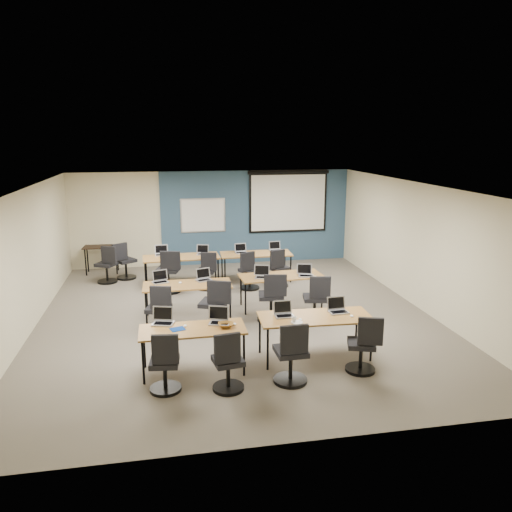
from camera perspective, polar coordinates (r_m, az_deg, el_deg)
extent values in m
cube|color=#6B6354|center=(10.50, -2.26, -6.89)|extent=(8.00, 9.00, 0.02)
cube|color=white|center=(9.89, -2.41, 7.93)|extent=(8.00, 9.00, 0.02)
cube|color=beige|center=(14.49, -4.90, 4.33)|extent=(8.00, 0.04, 2.70)
cube|color=beige|center=(5.90, 4.07, -9.66)|extent=(8.00, 0.04, 2.70)
cube|color=beige|center=(10.34, -24.83, -0.67)|extent=(0.04, 9.00, 2.70)
cube|color=beige|center=(11.37, 18.04, 1.13)|extent=(0.04, 9.00, 2.70)
cube|color=#3D5977|center=(14.64, -0.01, 4.47)|extent=(5.50, 0.04, 2.70)
cube|color=silver|center=(14.38, -6.08, 4.63)|extent=(1.28, 0.02, 0.98)
cube|color=white|center=(14.37, -6.07, 4.63)|extent=(1.20, 0.02, 0.90)
cube|color=black|center=(14.72, 3.70, 6.26)|extent=(2.32, 0.03, 1.82)
cube|color=white|center=(14.71, 3.71, 6.10)|extent=(2.20, 0.02, 1.62)
cylinder|color=black|center=(14.62, 3.76, 9.52)|extent=(2.40, 0.10, 0.10)
cube|color=brown|center=(7.96, -7.26, -8.33)|extent=(1.66, 0.69, 0.03)
cylinder|color=black|center=(7.85, -12.78, -11.82)|extent=(0.04, 0.04, 0.70)
cylinder|color=black|center=(7.92, -1.38, -11.23)|extent=(0.04, 0.04, 0.70)
cylinder|color=black|center=(8.37, -12.65, -10.16)|extent=(0.04, 0.04, 0.70)
cylinder|color=black|center=(8.44, -2.01, -9.62)|extent=(0.04, 0.04, 0.70)
cube|color=olive|center=(8.47, 6.78, -6.96)|extent=(1.88, 0.78, 0.03)
cylinder|color=black|center=(8.10, 1.35, -10.64)|extent=(0.04, 0.04, 0.70)
cylinder|color=black|center=(8.61, 13.06, -9.49)|extent=(0.04, 0.04, 0.70)
cylinder|color=black|center=(8.70, 0.44, -8.88)|extent=(0.04, 0.04, 0.70)
cylinder|color=black|center=(9.17, 11.41, -7.93)|extent=(0.04, 0.04, 0.70)
cube|color=olive|center=(10.26, -7.84, -3.29)|extent=(1.79, 0.74, 0.03)
cylinder|color=black|center=(10.08, -12.44, -5.99)|extent=(0.04, 0.04, 0.70)
cylinder|color=black|center=(10.15, -2.96, -5.55)|extent=(0.04, 0.04, 0.70)
cylinder|color=black|center=(10.67, -12.35, -4.88)|extent=(0.04, 0.04, 0.70)
cylinder|color=black|center=(10.73, -3.41, -4.47)|extent=(0.04, 0.04, 0.70)
cube|color=brown|center=(10.82, 2.89, -2.29)|extent=(1.79, 0.75, 0.03)
cylinder|color=black|center=(10.48, -1.20, -4.91)|extent=(0.04, 0.04, 0.70)
cylinder|color=black|center=(10.86, 7.56, -4.35)|extent=(0.04, 0.04, 0.70)
cylinder|color=black|center=(11.06, -1.74, -3.89)|extent=(0.04, 0.04, 0.70)
cylinder|color=black|center=(11.43, 6.60, -3.40)|extent=(0.04, 0.04, 0.70)
cube|color=#A67549|center=(12.60, -8.54, -0.13)|extent=(1.89, 0.79, 0.03)
cylinder|color=black|center=(12.38, -12.51, -2.31)|extent=(0.04, 0.04, 0.70)
cylinder|color=black|center=(12.43, -4.34, -1.95)|extent=(0.04, 0.04, 0.70)
cylinder|color=black|center=(13.02, -12.43, -1.52)|extent=(0.04, 0.04, 0.70)
cylinder|color=black|center=(13.07, -4.66, -1.18)|extent=(0.04, 0.04, 0.70)
cube|color=brown|center=(12.81, 0.00, 0.25)|extent=(1.81, 0.75, 0.03)
cylinder|color=black|center=(12.47, -3.56, -1.88)|extent=(0.04, 0.04, 0.70)
cylinder|color=black|center=(12.78, 3.99, -1.51)|extent=(0.04, 0.04, 0.70)
cylinder|color=black|center=(13.08, -3.90, -1.15)|extent=(0.04, 0.04, 0.70)
cylinder|color=black|center=(13.37, 3.31, -0.81)|extent=(0.04, 0.04, 0.70)
cube|color=silver|center=(8.21, -10.57, -7.59)|extent=(0.33, 0.24, 0.02)
cube|color=black|center=(8.18, -10.57, -7.57)|extent=(0.28, 0.14, 0.00)
cube|color=silver|center=(8.28, -10.61, -6.45)|extent=(0.33, 0.06, 0.23)
cube|color=black|center=(8.28, -10.61, -6.47)|extent=(0.29, 0.04, 0.19)
ellipsoid|color=white|center=(8.06, -8.10, -7.90)|extent=(0.08, 0.10, 0.03)
cylinder|color=black|center=(7.76, -10.28, -14.69)|extent=(0.47, 0.47, 0.05)
cylinder|color=black|center=(7.68, -10.34, -13.49)|extent=(0.06, 0.06, 0.41)
cube|color=black|center=(7.57, -10.42, -11.82)|extent=(0.41, 0.41, 0.08)
cube|color=black|center=(7.28, -10.34, -10.46)|extent=(0.38, 0.06, 0.44)
cube|color=silver|center=(8.11, -4.18, -7.66)|extent=(0.33, 0.24, 0.02)
cube|color=black|center=(8.08, -4.17, -7.63)|extent=(0.28, 0.14, 0.00)
cube|color=silver|center=(8.18, -4.30, -6.51)|extent=(0.33, 0.06, 0.23)
cube|color=black|center=(8.18, -4.29, -6.52)|extent=(0.29, 0.04, 0.19)
ellipsoid|color=white|center=(8.06, -2.47, -7.77)|extent=(0.07, 0.10, 0.03)
cylinder|color=black|center=(7.69, -3.17, -14.78)|extent=(0.47, 0.47, 0.05)
cylinder|color=black|center=(7.60, -3.19, -13.56)|extent=(0.06, 0.06, 0.42)
cube|color=black|center=(7.49, -3.22, -11.86)|extent=(0.42, 0.42, 0.08)
cube|color=black|center=(7.20, -3.30, -10.50)|extent=(0.38, 0.06, 0.44)
cube|color=#BEBEBE|center=(8.40, 3.26, -6.86)|extent=(0.31, 0.23, 0.02)
cube|color=black|center=(8.38, 3.29, -6.83)|extent=(0.26, 0.13, 0.00)
cube|color=#BEBEBE|center=(8.47, 3.07, -5.82)|extent=(0.31, 0.06, 0.22)
cube|color=black|center=(8.47, 3.09, -5.83)|extent=(0.27, 0.04, 0.18)
ellipsoid|color=white|center=(8.27, 5.10, -7.24)|extent=(0.07, 0.10, 0.03)
cylinder|color=black|center=(7.90, 3.94, -13.95)|extent=(0.52, 0.52, 0.05)
cylinder|color=black|center=(7.81, 3.96, -12.61)|extent=(0.06, 0.06, 0.46)
cube|color=black|center=(7.69, 4.00, -10.79)|extent=(0.46, 0.46, 0.08)
cube|color=black|center=(7.39, 4.40, -9.48)|extent=(0.42, 0.06, 0.44)
cube|color=#B4B4B8|center=(8.68, 9.41, -6.34)|extent=(0.32, 0.24, 0.02)
cube|color=black|center=(8.66, 9.46, -6.31)|extent=(0.27, 0.14, 0.00)
cube|color=#B4B4B8|center=(8.75, 9.16, -5.31)|extent=(0.32, 0.06, 0.22)
cube|color=black|center=(8.75, 9.18, -5.32)|extent=(0.28, 0.04, 0.18)
ellipsoid|color=white|center=(8.54, 10.88, -6.75)|extent=(0.07, 0.10, 0.03)
cylinder|color=black|center=(8.38, 11.80, -12.55)|extent=(0.48, 0.48, 0.05)
cylinder|color=black|center=(8.30, 11.86, -11.38)|extent=(0.06, 0.06, 0.42)
cube|color=black|center=(8.19, 11.95, -9.78)|extent=(0.42, 0.42, 0.08)
cube|color=black|center=(7.95, 12.95, -8.39)|extent=(0.39, 0.06, 0.44)
cube|color=#B5B5C3|center=(10.44, -10.89, -2.97)|extent=(0.31, 0.23, 0.02)
cube|color=black|center=(10.42, -10.89, -2.93)|extent=(0.27, 0.13, 0.00)
cube|color=#B5B5C3|center=(10.53, -10.92, -2.15)|extent=(0.31, 0.06, 0.22)
cube|color=black|center=(10.52, -10.92, -2.16)|extent=(0.27, 0.04, 0.18)
ellipsoid|color=white|center=(10.34, -8.66, -3.03)|extent=(0.08, 0.11, 0.04)
cylinder|color=black|center=(9.86, -10.96, -8.39)|extent=(0.49, 0.49, 0.05)
cylinder|color=black|center=(9.79, -11.01, -7.35)|extent=(0.06, 0.06, 0.43)
cube|color=black|center=(9.70, -11.08, -5.93)|extent=(0.43, 0.43, 0.08)
cube|color=black|center=(9.43, -10.84, -4.69)|extent=(0.40, 0.06, 0.44)
cube|color=beige|center=(10.46, -5.99, -2.76)|extent=(0.31, 0.22, 0.02)
cube|color=black|center=(10.44, -5.98, -2.73)|extent=(0.26, 0.13, 0.00)
cube|color=beige|center=(10.55, -6.06, -1.96)|extent=(0.31, 0.06, 0.21)
cube|color=black|center=(10.54, -6.05, -1.97)|extent=(0.27, 0.04, 0.17)
ellipsoid|color=white|center=(10.32, -3.75, -2.94)|extent=(0.07, 0.10, 0.03)
cylinder|color=black|center=(9.84, -4.78, -8.23)|extent=(0.57, 0.57, 0.05)
cylinder|color=black|center=(9.76, -4.81, -6.99)|extent=(0.06, 0.06, 0.50)
cube|color=black|center=(9.66, -4.84, -5.37)|extent=(0.50, 0.50, 0.08)
cube|color=black|center=(9.38, -4.23, -4.15)|extent=(0.46, 0.06, 0.44)
cube|color=silver|center=(10.60, 0.81, -2.47)|extent=(0.33, 0.24, 0.02)
cube|color=black|center=(10.57, 0.84, -2.44)|extent=(0.28, 0.14, 0.00)
cube|color=silver|center=(10.68, 0.68, -1.63)|extent=(0.33, 0.06, 0.23)
cube|color=black|center=(10.68, 0.69, -1.64)|extent=(0.29, 0.04, 0.19)
ellipsoid|color=white|center=(10.49, 2.10, -2.65)|extent=(0.08, 0.11, 0.04)
cylinder|color=black|center=(10.26, 1.71, -7.24)|extent=(0.56, 0.56, 0.05)
cylinder|color=black|center=(10.18, 1.72, -6.08)|extent=(0.06, 0.06, 0.49)
cube|color=black|center=(10.09, 1.73, -4.55)|extent=(0.49, 0.49, 0.08)
cube|color=black|center=(9.81, 2.23, -3.38)|extent=(0.45, 0.06, 0.44)
cube|color=#B0B0B6|center=(10.77, 5.73, -2.27)|extent=(0.32, 0.23, 0.02)
cube|color=black|center=(10.75, 5.76, -2.24)|extent=(0.27, 0.14, 0.00)
cube|color=#B0B0B6|center=(10.86, 5.56, -1.47)|extent=(0.32, 0.06, 0.22)
cube|color=black|center=(10.85, 5.57, -1.48)|extent=(0.28, 0.04, 0.18)
ellipsoid|color=white|center=(10.74, 6.81, -2.35)|extent=(0.07, 0.10, 0.03)
cylinder|color=black|center=(10.30, 6.67, -7.24)|extent=(0.51, 0.51, 0.05)
cylinder|color=black|center=(10.23, 6.70, -6.19)|extent=(0.06, 0.06, 0.45)
cube|color=black|center=(10.15, 6.74, -4.77)|extent=(0.45, 0.45, 0.08)
cube|color=black|center=(9.89, 7.34, -3.58)|extent=(0.41, 0.06, 0.44)
cube|color=silver|center=(12.81, -10.74, 0.12)|extent=(0.32, 0.24, 0.02)
cube|color=black|center=(12.78, -10.75, 0.15)|extent=(0.28, 0.14, 0.00)
cube|color=silver|center=(12.90, -10.77, 0.79)|extent=(0.32, 0.06, 0.22)
cube|color=black|center=(12.90, -10.77, 0.78)|extent=(0.29, 0.04, 0.18)
ellipsoid|color=white|center=(12.61, -9.20, -0.02)|extent=(0.08, 0.11, 0.03)
cylinder|color=black|center=(12.25, -9.93, -3.93)|extent=(0.58, 0.58, 0.05)
cylinder|color=black|center=(12.19, -9.97, -2.89)|extent=(0.06, 0.06, 0.51)
cube|color=black|center=(12.11, -10.03, -1.54)|extent=(0.51, 0.51, 0.08)
cube|color=black|center=(11.82, -9.77, -0.50)|extent=(0.47, 0.06, 0.44)
cube|color=#A4A3AA|center=(12.72, -6.05, 0.20)|extent=(0.31, 0.22, 0.02)
cube|color=black|center=(12.70, -6.05, 0.23)|extent=(0.26, 0.13, 0.00)
cube|color=#A4A3AA|center=(12.82, -6.11, 0.84)|extent=(0.31, 0.06, 0.21)
cube|color=black|center=(12.81, -6.11, 0.83)|extent=(0.27, 0.04, 0.18)
ellipsoid|color=white|center=(12.63, -5.46, 0.11)|extent=(0.06, 0.09, 0.03)
cylinder|color=black|center=(12.37, -5.68, -3.62)|extent=(0.47, 0.47, 0.05)
cylinder|color=black|center=(12.32, -5.70, -2.81)|extent=(0.06, 0.06, 0.41)
cube|color=black|center=(12.25, -5.73, -1.70)|extent=(0.41, 0.41, 0.08)
cube|color=black|center=(12.01, -5.42, -0.63)|extent=(0.38, 0.06, 0.44)
cube|color=#BAB9C6|center=(12.83, -1.70, 0.38)|extent=(0.30, 0.22, 0.02)
cube|color=black|center=(12.81, -1.69, 0.42)|extent=(0.26, 0.13, 0.00)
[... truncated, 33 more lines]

